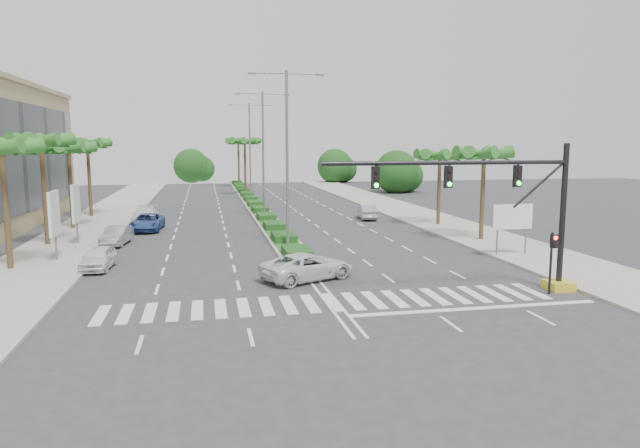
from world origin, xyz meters
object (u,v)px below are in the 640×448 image
object	(u,v)px
car_parked_d	(145,215)
car_crossing	(308,266)
car_parked_b	(117,235)
car_parked_c	(147,222)
car_right	(367,212)
car_parked_a	(98,258)

from	to	relation	value
car_parked_d	car_crossing	xyz separation A→B (m)	(10.61, -23.98, -0.04)
car_crossing	car_parked_b	bearing A→B (deg)	16.58
car_parked_c	car_right	size ratio (longest dim) A/B	1.22
car_parked_c	car_right	bearing A→B (deg)	13.50
car_parked_c	car_parked_d	bearing A→B (deg)	101.50
car_parked_d	car_crossing	bearing A→B (deg)	-65.80
car_crossing	car_right	size ratio (longest dim) A/B	1.24
car_parked_b	car_right	distance (m)	23.55
car_crossing	car_right	xyz separation A→B (m)	(9.90, 22.89, -0.03)
car_parked_c	car_crossing	xyz separation A→B (m)	(10.00, -19.51, 0.01)
car_parked_b	car_crossing	distance (m)	17.40
car_parked_a	car_parked_d	world-z (taller)	car_parked_d
car_crossing	car_right	distance (m)	24.94
car_parked_b	car_crossing	xyz separation A→B (m)	(11.50, -13.06, 0.05)
car_crossing	car_parked_a	bearing A→B (deg)	42.12
car_parked_c	car_crossing	world-z (taller)	car_crossing
car_parked_d	car_crossing	size ratio (longest dim) A/B	1.01
car_right	car_crossing	bearing A→B (deg)	73.72
car_parked_b	car_parked_a	bearing A→B (deg)	-80.99
car_parked_d	car_right	world-z (taller)	car_parked_d
car_parked_a	car_right	bearing A→B (deg)	44.21
car_parked_a	car_crossing	xyz separation A→B (m)	(11.35, -4.84, 0.06)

